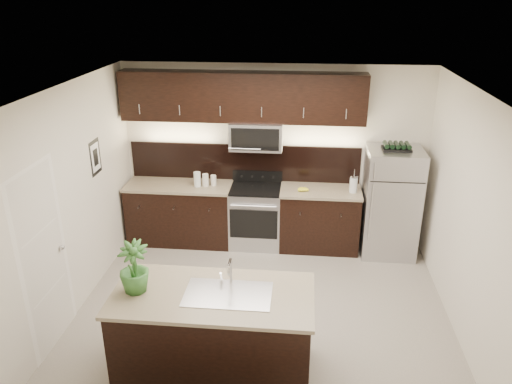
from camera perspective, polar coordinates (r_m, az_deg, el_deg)
ground at (r=6.34m, az=0.71°, el=-13.18°), size 4.50×4.50×0.00m
room_walls at (r=5.50m, az=-0.39°, el=1.19°), size 4.52×4.02×2.71m
counter_run at (r=7.60m, az=-1.58°, el=-2.68°), size 3.51×0.65×0.94m
upper_fixtures at (r=7.20m, az=-1.36°, el=9.95°), size 3.49×0.40×1.66m
island at (r=5.21m, az=-4.81°, el=-15.77°), size 1.96×0.96×0.94m
sink_faucet at (r=4.91m, az=-3.21°, el=-11.39°), size 0.84×0.50×0.28m
refrigerator at (r=7.47m, az=15.12°, el=-1.18°), size 0.77×0.70×1.60m
wine_rack at (r=7.18m, az=15.79°, el=5.01°), size 0.40×0.24×0.10m
plant at (r=4.96m, az=-13.79°, el=-8.36°), size 0.30×0.30×0.52m
canisters at (r=7.44m, az=-6.03°, el=1.40°), size 0.32×0.16×0.22m
french_press at (r=7.30m, az=11.08°, el=0.92°), size 0.12×0.12×0.34m
bananas at (r=7.28m, az=5.03°, el=0.33°), size 0.18×0.15×0.05m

